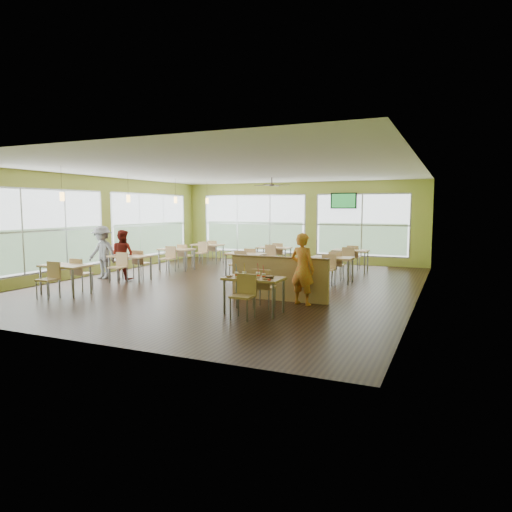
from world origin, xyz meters
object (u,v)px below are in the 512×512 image
Objects in this scene: half_wall_divider at (279,278)px; man_plaid at (302,269)px; main_table at (254,283)px; food_basket at (269,277)px.

man_plaid is at bearing -21.08° from half_wall_divider.
main_table is 0.36m from food_basket.
food_basket is at bearing 88.75° from man_plaid.
main_table is 1.45m from half_wall_divider.
half_wall_divider is at bearing -7.31° from man_plaid.
man_plaid reaches higher than half_wall_divider.
main_table is 0.94× the size of man_plaid.
half_wall_divider is 10.90× the size of food_basket.
man_plaid is 1.24m from food_basket.
half_wall_divider is 0.76m from man_plaid.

